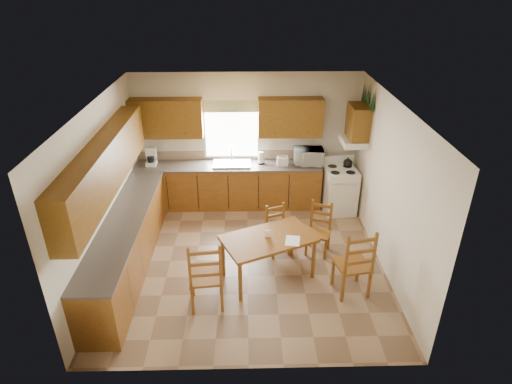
{
  "coord_description": "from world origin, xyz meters",
  "views": [
    {
      "loc": [
        0.01,
        -5.95,
        4.4
      ],
      "look_at": [
        0.15,
        0.3,
        1.15
      ],
      "focal_mm": 30.0,
      "sensor_mm": 36.0,
      "label": 1
    }
  ],
  "objects_px": {
    "microwave": "(308,157)",
    "chair_far_left": "(278,231)",
    "chair_near_left": "(206,272)",
    "chair_far_right": "(319,230)",
    "dining_table": "(268,257)",
    "stove": "(339,191)",
    "chair_near_right": "(353,261)"
  },
  "relations": [
    {
      "from": "stove",
      "to": "chair_far_right",
      "type": "distance_m",
      "value": 1.6
    },
    {
      "from": "chair_near_right",
      "to": "chair_far_right",
      "type": "relative_size",
      "value": 1.23
    },
    {
      "from": "stove",
      "to": "microwave",
      "type": "bearing_deg",
      "value": 149.76
    },
    {
      "from": "dining_table",
      "to": "stove",
      "type": "bearing_deg",
      "value": 29.24
    },
    {
      "from": "microwave",
      "to": "chair_near_right",
      "type": "distance_m",
      "value": 2.84
    },
    {
      "from": "microwave",
      "to": "chair_far_left",
      "type": "distance_m",
      "value": 1.99
    },
    {
      "from": "dining_table",
      "to": "chair_far_right",
      "type": "relative_size",
      "value": 1.5
    },
    {
      "from": "dining_table",
      "to": "chair_near_right",
      "type": "xyz_separation_m",
      "value": [
        1.24,
        -0.39,
        0.2
      ]
    },
    {
      "from": "chair_near_right",
      "to": "chair_far_left",
      "type": "height_order",
      "value": "chair_near_right"
    },
    {
      "from": "stove",
      "to": "chair_far_right",
      "type": "relative_size",
      "value": 0.98
    },
    {
      "from": "stove",
      "to": "chair_far_left",
      "type": "height_order",
      "value": "stove"
    },
    {
      "from": "stove",
      "to": "microwave",
      "type": "xyz_separation_m",
      "value": [
        -0.62,
        0.29,
        0.63
      ]
    },
    {
      "from": "chair_near_left",
      "to": "chair_far_right",
      "type": "height_order",
      "value": "chair_near_left"
    },
    {
      "from": "chair_far_left",
      "to": "chair_far_right",
      "type": "xyz_separation_m",
      "value": [
        0.69,
        -0.02,
        0.03
      ]
    },
    {
      "from": "chair_far_right",
      "to": "chair_near_right",
      "type": "bearing_deg",
      "value": -50.99
    },
    {
      "from": "chair_near_left",
      "to": "chair_far_left",
      "type": "distance_m",
      "value": 1.7
    },
    {
      "from": "dining_table",
      "to": "chair_far_right",
      "type": "bearing_deg",
      "value": 10.94
    },
    {
      "from": "dining_table",
      "to": "chair_near_left",
      "type": "bearing_deg",
      "value": -170.96
    },
    {
      "from": "microwave",
      "to": "chair_near_left",
      "type": "xyz_separation_m",
      "value": [
        -1.84,
        -3.01,
        -0.51
      ]
    },
    {
      "from": "dining_table",
      "to": "chair_near_left",
      "type": "distance_m",
      "value": 1.13
    },
    {
      "from": "chair_far_left",
      "to": "dining_table",
      "type": "bearing_deg",
      "value": -127.23
    },
    {
      "from": "stove",
      "to": "dining_table",
      "type": "xyz_separation_m",
      "value": [
        -1.54,
        -2.1,
        -0.08
      ]
    },
    {
      "from": "stove",
      "to": "chair_near_left",
      "type": "xyz_separation_m",
      "value": [
        -2.46,
        -2.71,
        0.12
      ]
    },
    {
      "from": "microwave",
      "to": "dining_table",
      "type": "xyz_separation_m",
      "value": [
        -0.91,
        -2.39,
        -0.71
      ]
    },
    {
      "from": "chair_near_left",
      "to": "dining_table",
      "type": "bearing_deg",
      "value": -152.41
    },
    {
      "from": "dining_table",
      "to": "chair_near_right",
      "type": "bearing_deg",
      "value": -41.87
    },
    {
      "from": "microwave",
      "to": "chair_near_right",
      "type": "xyz_separation_m",
      "value": [
        0.33,
        -2.78,
        -0.51
      ]
    },
    {
      "from": "microwave",
      "to": "chair_far_left",
      "type": "relative_size",
      "value": 0.61
    },
    {
      "from": "dining_table",
      "to": "chair_far_right",
      "type": "xyz_separation_m",
      "value": [
        0.89,
        0.64,
        0.09
      ]
    },
    {
      "from": "chair_near_right",
      "to": "chair_far_right",
      "type": "xyz_separation_m",
      "value": [
        -0.35,
        1.02,
        -0.11
      ]
    },
    {
      "from": "microwave",
      "to": "chair_far_right",
      "type": "xyz_separation_m",
      "value": [
        -0.02,
        -1.76,
        -0.62
      ]
    },
    {
      "from": "microwave",
      "to": "chair_near_right",
      "type": "height_order",
      "value": "microwave"
    }
  ]
}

